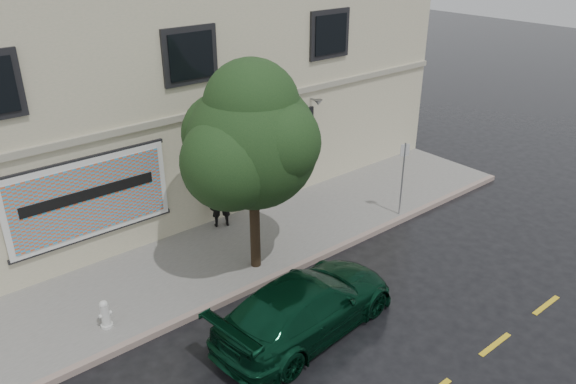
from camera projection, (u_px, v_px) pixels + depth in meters
ground at (313, 308)px, 13.41m from camera, size 90.00×90.00×0.00m
sidewalk at (235, 250)px, 15.64m from camera, size 20.00×3.50×0.15m
curb at (274, 278)px, 14.42m from camera, size 20.00×0.18×0.16m
building at (130, 88)px, 18.17m from camera, size 20.00×8.12×7.00m
billboard at (90, 199)px, 14.11m from camera, size 4.30×0.16×2.20m
car at (307, 305)px, 12.39m from camera, size 4.87×2.56×1.36m
pedestrian at (220, 198)px, 16.40m from camera, size 0.78×0.65×1.81m
umbrella at (217, 158)px, 15.86m from camera, size 1.22×1.22×0.71m
street_tree at (253, 144)px, 13.38m from camera, size 3.19×3.19×5.00m
fire_hydrant at (105, 314)px, 12.41m from camera, size 0.29×0.27×0.70m
sign_pole at (403, 172)px, 16.85m from camera, size 0.27×0.13×2.35m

